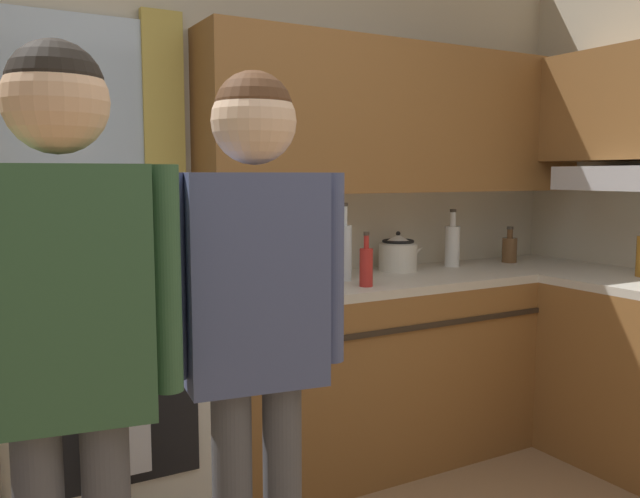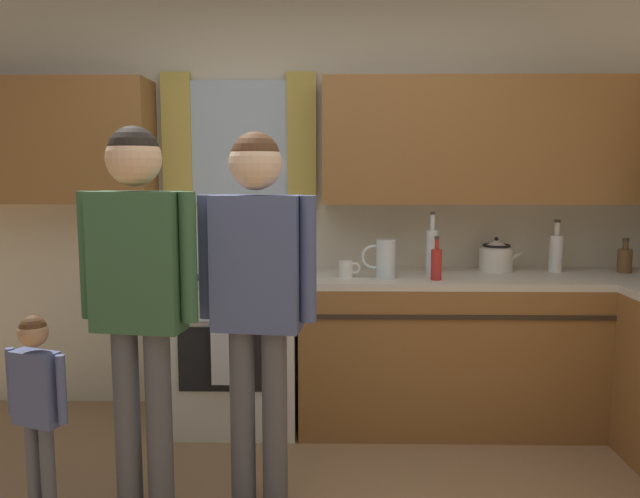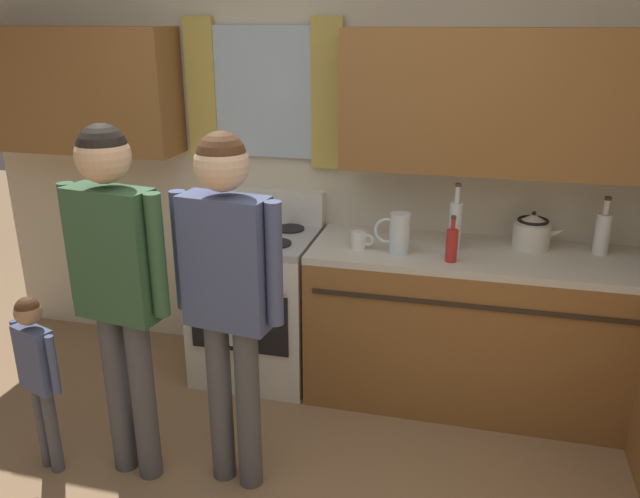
% 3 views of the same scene
% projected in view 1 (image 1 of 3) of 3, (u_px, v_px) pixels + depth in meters
% --- Properties ---
extents(back_wall_unit, '(4.60, 0.42, 2.60)m').
position_uv_depth(back_wall_unit, '(182.00, 161.00, 2.92)').
color(back_wall_unit, beige).
rests_on(back_wall_unit, ground).
extents(kitchen_counter_run, '(2.33, 1.77, 0.90)m').
position_uv_depth(kitchen_counter_run, '(495.00, 369.00, 3.22)').
color(kitchen_counter_run, brown).
rests_on(kitchen_counter_run, ground).
extents(stove_oven, '(0.70, 0.67, 1.10)m').
position_uv_depth(stove_oven, '(101.00, 412.00, 2.58)').
color(stove_oven, silver).
rests_on(stove_oven, ground).
extents(bottle_tall_clear, '(0.07, 0.07, 0.37)m').
position_uv_depth(bottle_tall_clear, '(344.00, 251.00, 3.10)').
color(bottle_tall_clear, silver).
rests_on(bottle_tall_clear, kitchen_counter_run).
extents(bottle_squat_brown, '(0.08, 0.08, 0.21)m').
position_uv_depth(bottle_squat_brown, '(509.00, 249.00, 3.75)').
color(bottle_squat_brown, brown).
rests_on(bottle_squat_brown, kitchen_counter_run).
extents(bottle_milk_white, '(0.08, 0.08, 0.31)m').
position_uv_depth(bottle_milk_white, '(452.00, 245.00, 3.57)').
color(bottle_milk_white, white).
rests_on(bottle_milk_white, kitchen_counter_run).
extents(bottle_sauce_red, '(0.06, 0.06, 0.25)m').
position_uv_depth(bottle_sauce_red, '(366.00, 266.00, 2.93)').
color(bottle_sauce_red, red).
rests_on(bottle_sauce_red, kitchen_counter_run).
extents(mug_ceramic_white, '(0.13, 0.08, 0.09)m').
position_uv_depth(mug_ceramic_white, '(257.00, 282.00, 2.76)').
color(mug_ceramic_white, white).
rests_on(mug_ceramic_white, kitchen_counter_run).
extents(stovetop_kettle, '(0.27, 0.20, 0.21)m').
position_uv_depth(stovetop_kettle, '(398.00, 253.00, 3.41)').
color(stovetop_kettle, silver).
rests_on(stovetop_kettle, kitchen_counter_run).
extents(water_pitcher, '(0.19, 0.11, 0.22)m').
position_uv_depth(water_pitcher, '(304.00, 264.00, 2.84)').
color(water_pitcher, silver).
rests_on(water_pitcher, kitchen_counter_run).
extents(adult_holding_child, '(0.52, 0.23, 1.69)m').
position_uv_depth(adult_holding_child, '(66.00, 323.00, 1.48)').
color(adult_holding_child, '#4C4C51').
rests_on(adult_holding_child, ground).
extents(adult_in_plaid, '(0.51, 0.23, 1.67)m').
position_uv_depth(adult_in_plaid, '(256.00, 304.00, 1.78)').
color(adult_in_plaid, '#4C4C51').
rests_on(adult_in_plaid, ground).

